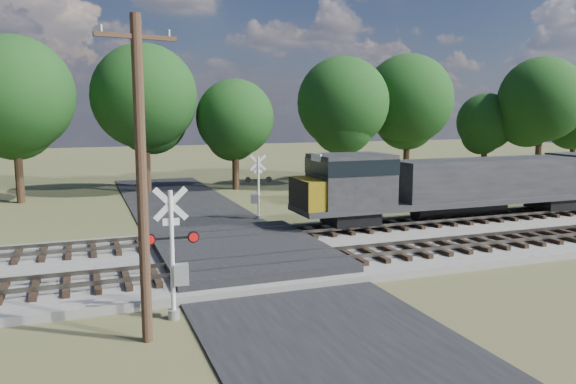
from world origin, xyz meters
name	(u,v)px	position (x,y,z in m)	size (l,w,h in m)	color
ground	(245,262)	(0.00, 0.00, 0.00)	(160.00, 160.00, 0.00)	#47522B
ballast_bed	(437,237)	(10.00, 0.50, 0.15)	(140.00, 10.00, 0.30)	gray
road	(245,261)	(0.00, 0.00, 0.04)	(7.00, 60.00, 0.08)	black
crossing_panel	(242,252)	(0.00, 0.50, 0.32)	(7.00, 9.00, 0.62)	#262628
track_near	(332,257)	(3.12, -2.00, 0.41)	(140.00, 2.60, 0.33)	black
track_far	(289,232)	(3.12, 3.00, 0.41)	(140.00, 2.60, 0.33)	black
crossing_signal_near	(175,265)	(-3.79, -5.54, 1.71)	(1.66, 0.37, 4.12)	silver
crossing_signal_far	(257,193)	(3.21, 8.56, 1.60)	(1.54, 0.43, 3.85)	silver
utility_pole	(141,174)	(-4.83, -6.97, 4.69)	(2.14, 0.57, 8.84)	#3C261B
equipment_shed	(364,185)	(11.67, 11.26, 1.34)	(3.90, 3.90, 2.64)	#412C1C
treeline	(236,103)	(5.25, 20.34, 6.88)	(79.12, 11.51, 11.50)	black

